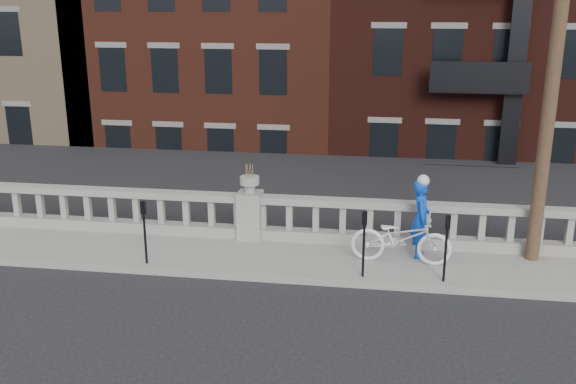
# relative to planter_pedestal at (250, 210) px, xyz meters

# --- Properties ---
(ground) EXTENTS (120.00, 120.00, 0.00)m
(ground) POSITION_rel_planter_pedestal_xyz_m (0.00, -3.95, -0.83)
(ground) COLOR black
(ground) RESTS_ON ground
(sidewalk) EXTENTS (32.00, 2.20, 0.15)m
(sidewalk) POSITION_rel_planter_pedestal_xyz_m (0.00, -0.95, -0.76)
(sidewalk) COLOR gray
(sidewalk) RESTS_ON ground
(balustrade) EXTENTS (28.00, 0.34, 1.03)m
(balustrade) POSITION_rel_planter_pedestal_xyz_m (0.00, 0.00, -0.19)
(balustrade) COLOR gray
(balustrade) RESTS_ON sidewalk
(planter_pedestal) EXTENTS (0.55, 0.55, 1.76)m
(planter_pedestal) POSITION_rel_planter_pedestal_xyz_m (0.00, 0.00, 0.00)
(planter_pedestal) COLOR gray
(planter_pedestal) RESTS_ON sidewalk
(lower_level) EXTENTS (80.00, 44.00, 20.80)m
(lower_level) POSITION_rel_planter_pedestal_xyz_m (0.56, 19.09, 1.80)
(lower_level) COLOR #605E59
(lower_level) RESTS_ON ground
(utility_pole) EXTENTS (1.60, 0.28, 10.00)m
(utility_pole) POSITION_rel_planter_pedestal_xyz_m (6.20, -0.35, 4.41)
(utility_pole) COLOR #422D1E
(utility_pole) RESTS_ON sidewalk
(parking_meter_b) EXTENTS (0.10, 0.09, 1.36)m
(parking_meter_b) POSITION_rel_planter_pedestal_xyz_m (-1.85, -1.80, 0.17)
(parking_meter_b) COLOR black
(parking_meter_b) RESTS_ON sidewalk
(parking_meter_c) EXTENTS (0.10, 0.09, 1.36)m
(parking_meter_c) POSITION_rel_planter_pedestal_xyz_m (2.66, -1.80, 0.17)
(parking_meter_c) COLOR black
(parking_meter_c) RESTS_ON sidewalk
(parking_meter_d) EXTENTS (0.10, 0.09, 1.36)m
(parking_meter_d) POSITION_rel_planter_pedestal_xyz_m (4.24, -1.80, 0.17)
(parking_meter_d) COLOR black
(parking_meter_d) RESTS_ON sidewalk
(bicycle) EXTENTS (2.12, 0.82, 1.10)m
(bicycle) POSITION_rel_planter_pedestal_xyz_m (3.41, -0.96, -0.13)
(bicycle) COLOR white
(bicycle) RESTS_ON sidewalk
(cyclist) EXTENTS (0.42, 0.63, 1.70)m
(cyclist) POSITION_rel_planter_pedestal_xyz_m (3.82, -0.53, 0.17)
(cyclist) COLOR blue
(cyclist) RESTS_ON sidewalk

